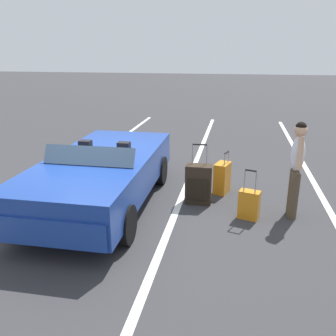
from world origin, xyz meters
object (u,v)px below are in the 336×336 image
object	(u,v)px
suitcase_large_black	(198,184)
suitcase_small_carryon	(249,204)
suitcase_medium_bright	(222,178)
traveler_person	(297,165)
convertible_car	(98,178)

from	to	relation	value
suitcase_large_black	suitcase_small_carryon	bearing A→B (deg)	59.71
suitcase_medium_bright	suitcase_small_carryon	xyz separation A→B (m)	(1.09, 0.51, -0.06)
suitcase_medium_bright	traveler_person	distance (m)	1.62
suitcase_large_black	suitcase_small_carryon	distance (m)	1.05
suitcase_small_carryon	suitcase_medium_bright	bearing A→B (deg)	41.16
suitcase_large_black	traveler_person	size ratio (longest dim) A/B	0.68
suitcase_small_carryon	convertible_car	bearing A→B (deg)	109.06
convertible_car	suitcase_small_carryon	distance (m)	2.66
convertible_car	traveler_person	size ratio (longest dim) A/B	2.52
suitcase_small_carryon	traveler_person	world-z (taller)	traveler_person
convertible_car	suitcase_medium_bright	xyz separation A→B (m)	(-1.22, 2.13, -0.28)
suitcase_medium_bright	suitcase_small_carryon	world-z (taller)	suitcase_small_carryon
convertible_car	suitcase_medium_bright	distance (m)	2.47
convertible_car	suitcase_small_carryon	bearing A→B (deg)	92.31
suitcase_medium_bright	traveler_person	xyz separation A→B (m)	(0.85, 1.23, 0.62)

